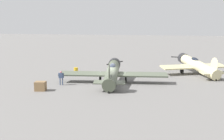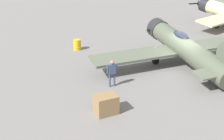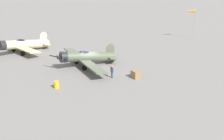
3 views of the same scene
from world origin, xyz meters
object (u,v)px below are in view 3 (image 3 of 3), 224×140
Objects in this scene: airplane_mid_apron at (23,45)px; windsock_mast at (190,12)px; equipment_crate at (136,74)px; ground_crew_mechanic at (112,70)px; airplane_foreground at (86,57)px; fuel_drum at (56,85)px.

windsock_mast reaches higher than airplane_mid_apron.
ground_crew_mechanic is at bearing 75.32° from equipment_crate.
airplane_foreground is 8.61m from equipment_crate.
airplane_mid_apron is at bearing 15.86° from fuel_drum.
equipment_crate is 0.22× the size of windsock_mast.
windsock_mast reaches higher than ground_crew_mechanic.
airplane_mid_apron is 33.11m from windsock_mast.
windsock_mast is (18.79, -17.38, 5.02)m from equipment_crate.
ground_crew_mechanic is (-15.35, -12.31, -0.37)m from airplane_mid_apron.
equipment_crate is at bearing 101.85° from airplane_mid_apron.
airplane_mid_apron is at bearing 43.57° from equipment_crate.
windsock_mast is at bearing 152.89° from airplane_mid_apron.
fuel_drum is at bearing 125.41° from windsock_mast.
ground_crew_mechanic is 1.94× the size of fuel_drum.
windsock_mast is at bearing -42.77° from equipment_crate.
ground_crew_mechanic is 0.28× the size of windsock_mast.
airplane_mid_apron is 17.88m from fuel_drum.
airplane_foreground is 2.23× the size of windsock_mast.
fuel_drum is at bearing 95.57° from equipment_crate.
fuel_drum is (-1.82, 7.43, -0.60)m from ground_crew_mechanic.
windsock_mast is (12.40, -23.08, 4.12)m from airplane_foreground.
fuel_drum is 34.57m from windsock_mast.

